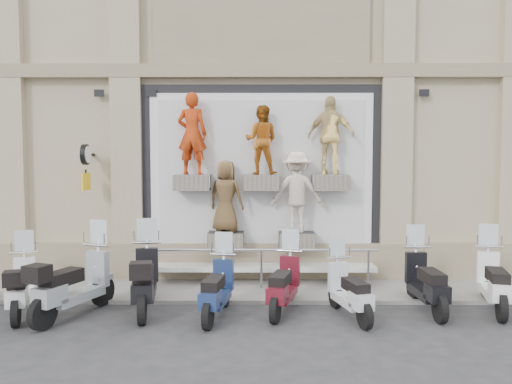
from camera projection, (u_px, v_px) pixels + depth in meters
ground at (262, 321)px, 8.77m from camera, size 90.00×90.00×0.00m
sidewalk at (261, 288)px, 10.86m from camera, size 16.00×2.20×0.08m
building at (261, 56)px, 15.34m from camera, size 14.00×8.60×12.00m
shop_vitrine at (266, 179)px, 11.34m from camera, size 5.60×0.83×4.30m
guard_rail at (261, 270)px, 10.73m from camera, size 5.06×0.10×0.93m
clock_sign_bracket at (86, 161)px, 11.06m from camera, size 0.10×0.80×1.02m
scooter_b at (20, 275)px, 9.06m from camera, size 1.08×1.91×1.49m
scooter_c at (74, 271)px, 8.97m from camera, size 1.34×2.16×1.69m
scooter_d at (145, 267)px, 9.29m from camera, size 0.91×2.13×1.68m
scooter_e at (217, 277)px, 8.94m from camera, size 0.79×1.87×1.47m
scooter_f at (284, 273)px, 9.25m from camera, size 1.00×1.90×1.48m
scooter_g at (349, 280)px, 8.93m from camera, size 0.91×1.79×1.39m
scooter_h at (426, 270)px, 9.32m from camera, size 0.61×1.93×1.56m
scooter_i at (494, 270)px, 9.35m from camera, size 1.02×2.01×1.57m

